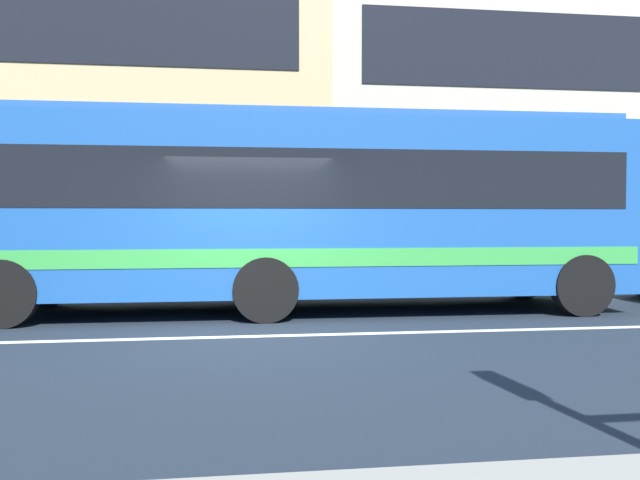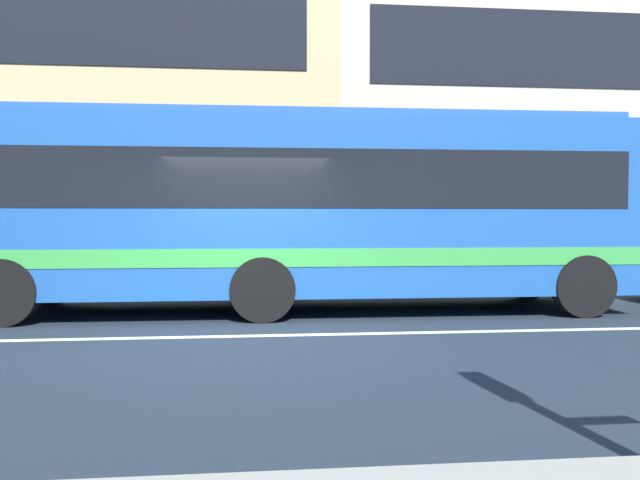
# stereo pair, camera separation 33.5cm
# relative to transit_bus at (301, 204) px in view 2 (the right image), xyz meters

# --- Properties ---
(ground_plane) EXTENTS (160.00, 160.00, 0.00)m
(ground_plane) POSITION_rel_transit_bus_xyz_m (-0.92, -2.30, -1.82)
(ground_plane) COLOR #1E2833
(lane_centre_line) EXTENTS (60.00, 0.16, 0.01)m
(lane_centre_line) POSITION_rel_transit_bus_xyz_m (-0.92, -2.30, -1.82)
(lane_centre_line) COLOR silver
(lane_centre_line) RESTS_ON ground_plane
(hedge_row_far) EXTENTS (22.55, 1.10, 1.02)m
(hedge_row_far) POSITION_rel_transit_bus_xyz_m (-4.45, 3.61, -1.31)
(hedge_row_far) COLOR #24581B
(hedge_row_far) RESTS_ON ground_plane
(apartment_block_right) EXTENTS (22.14, 10.72, 11.68)m
(apartment_block_right) POSITION_rel_transit_bus_xyz_m (12.90, 13.61, 4.02)
(apartment_block_right) COLOR #BAB59C
(apartment_block_right) RESTS_ON ground_plane
(transit_bus) EXTENTS (10.97, 2.63, 3.31)m
(transit_bus) POSITION_rel_transit_bus_xyz_m (0.00, 0.00, 0.00)
(transit_bus) COLOR #1B4D95
(transit_bus) RESTS_ON ground_plane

